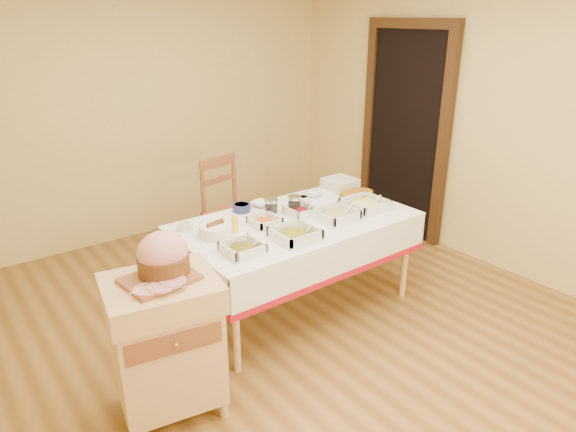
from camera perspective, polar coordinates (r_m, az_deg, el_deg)
The scene contains 23 objects.
room_shell at distance 3.37m, azimuth 0.08°, elevation 5.50°, with size 5.00×5.00×5.00m.
doorway at distance 5.54m, azimuth 12.89°, elevation 9.33°, with size 0.09×1.10×2.20m.
dining_table at distance 4.00m, azimuth 0.90°, elevation -2.53°, with size 1.82×1.02×0.76m.
butcher_cart at distance 3.10m, azimuth -13.41°, elevation -13.16°, with size 0.70×0.62×0.87m.
dining_chair at distance 4.83m, azimuth -6.40°, elevation 0.63°, with size 0.53×0.51×1.01m.
ham_on_board at distance 2.90m, azimuth -13.77°, elevation -4.60°, with size 0.40×0.38×0.27m.
serving_dish_a at distance 3.39m, azimuth -5.06°, elevation -3.60°, with size 0.25×0.24×0.11m.
serving_dish_b at distance 3.58m, azimuth 0.79°, elevation -2.03°, with size 0.29×0.29×0.12m.
serving_dish_c at distance 3.95m, azimuth 5.32°, elevation 0.15°, with size 0.28×0.28×0.11m.
serving_dish_d at distance 4.20m, azimuth 8.57°, elevation 1.32°, with size 0.31×0.31×0.12m.
serving_dish_e at distance 3.82m, azimuth -2.59°, elevation -0.60°, with size 0.21×0.20×0.10m.
serving_dish_f at distance 4.02m, azimuth 1.43°, elevation 0.57°, with size 0.22×0.21×0.10m.
small_bowl_left at distance 3.81m, azimuth -11.36°, elevation -1.13°, with size 0.11×0.11×0.05m.
small_bowl_mid at distance 4.11m, azimuth -5.18°, elevation 0.98°, with size 0.14×0.14×0.06m.
small_bowl_right at distance 4.30m, azimuth 1.63°, elevation 1.90°, with size 0.10×0.10×0.05m.
bowl_white_imported at distance 4.21m, azimuth -3.00°, elevation 1.35°, with size 0.15×0.15×0.04m, color silver.
bowl_small_imported at distance 4.44m, azimuth 2.83°, elevation 2.47°, with size 0.14×0.14×0.04m, color silver.
preserve_jar_left at distance 4.00m, azimuth -1.87°, elevation 0.91°, with size 0.11×0.11×0.14m.
preserve_jar_right at distance 4.06m, azimuth 0.71°, elevation 1.24°, with size 0.11×0.11×0.14m.
mustard_bottle at distance 3.70m, azimuth -5.95°, elevation -0.83°, with size 0.05×0.05×0.16m.
bread_basket at distance 3.66m, azimuth -8.04°, elevation -1.59°, with size 0.24×0.24×0.10m.
plate_stack at distance 4.65m, azimuth 5.80°, elevation 3.58°, with size 0.26×0.26×0.09m.
brass_platter at distance 4.45m, azimuth 7.68°, elevation 2.33°, with size 0.36×0.26×0.05m.
Camera 1 is at (-1.96, -2.58, 2.23)m, focal length 32.00 mm.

